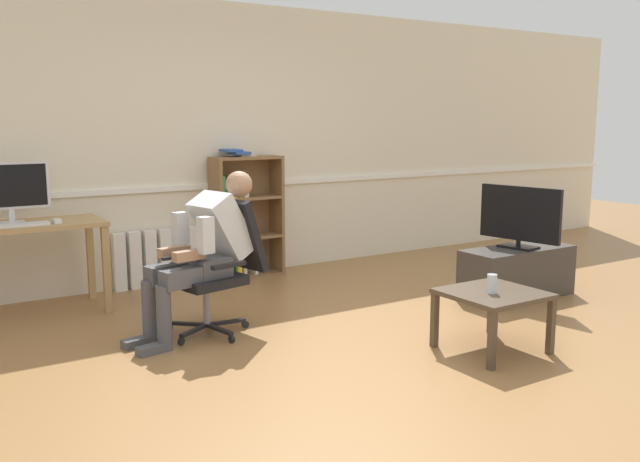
% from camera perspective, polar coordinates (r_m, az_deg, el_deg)
% --- Properties ---
extents(ground_plane, '(18.00, 18.00, 0.00)m').
position_cam_1_polar(ground_plane, '(4.77, 4.03, -9.92)').
color(ground_plane, olive).
extents(back_wall, '(12.00, 0.13, 2.70)m').
position_cam_1_polar(back_wall, '(6.81, -9.31, 7.38)').
color(back_wall, beige).
rests_on(back_wall, ground_plane).
extents(computer_desk, '(1.33, 0.59, 0.76)m').
position_cam_1_polar(computer_desk, '(5.89, -24.20, -0.50)').
color(computer_desk, tan).
rests_on(computer_desk, ground_plane).
extents(imac_monitor, '(0.60, 0.14, 0.48)m').
position_cam_1_polar(imac_monitor, '(5.91, -24.68, 3.32)').
color(imac_monitor, silver).
rests_on(imac_monitor, computer_desk).
extents(keyboard, '(0.41, 0.12, 0.02)m').
position_cam_1_polar(keyboard, '(5.74, -23.84, 0.48)').
color(keyboard, white).
rests_on(keyboard, computer_desk).
extents(computer_mouse, '(0.06, 0.10, 0.03)m').
position_cam_1_polar(computer_mouse, '(5.80, -21.27, 0.80)').
color(computer_mouse, white).
rests_on(computer_mouse, computer_desk).
extents(bookshelf, '(0.70, 0.29, 1.28)m').
position_cam_1_polar(bookshelf, '(6.79, -6.57, 1.14)').
color(bookshelf, brown).
rests_on(bookshelf, ground_plane).
extents(radiator, '(0.85, 0.08, 0.54)m').
position_cam_1_polar(radiator, '(6.62, -13.50, -2.21)').
color(radiator, white).
rests_on(radiator, ground_plane).
extents(office_chair, '(0.76, 0.63, 0.99)m').
position_cam_1_polar(office_chair, '(5.10, -8.32, -2.54)').
color(office_chair, black).
rests_on(office_chair, ground_plane).
extents(person_seated, '(1.06, 0.51, 1.19)m').
position_cam_1_polar(person_seated, '(4.99, -9.81, -1.49)').
color(person_seated, '#4C4C51').
rests_on(person_seated, ground_plane).
extents(tv_stand, '(1.08, 0.42, 0.45)m').
position_cam_1_polar(tv_stand, '(6.29, 16.25, -3.37)').
color(tv_stand, '#3D3833').
rests_on(tv_stand, ground_plane).
extents(tv_screen, '(0.26, 0.77, 0.55)m').
position_cam_1_polar(tv_screen, '(6.21, 16.48, 1.22)').
color(tv_screen, black).
rests_on(tv_screen, tv_stand).
extents(coffee_table, '(0.62, 0.60, 0.42)m').
position_cam_1_polar(coffee_table, '(4.79, 14.35, -5.61)').
color(coffee_table, '#4C3D2D').
rests_on(coffee_table, ground_plane).
extents(drinking_glass, '(0.07, 0.07, 0.13)m').
position_cam_1_polar(drinking_glass, '(4.71, 14.28, -4.33)').
color(drinking_glass, silver).
rests_on(drinking_glass, coffee_table).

